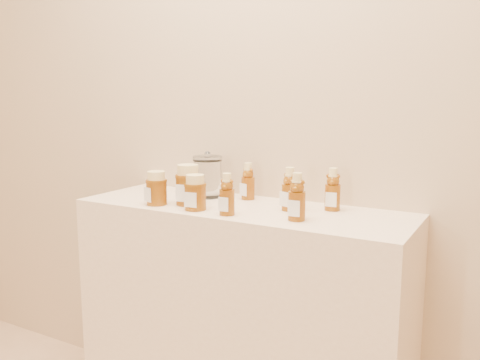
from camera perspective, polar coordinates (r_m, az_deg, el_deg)
The scene contains 11 objects.
wall_back at distance 1.93m, azimuth 3.08°, elevation 11.35°, with size 3.50×0.02×2.70m, color #CAAA89.
display_table at distance 1.94m, azimuth 0.09°, elevation -16.10°, with size 1.20×0.40×0.90m, color beige.
bear_bottle_back_left at distance 1.90m, azimuth 0.91°, elevation 0.14°, with size 0.05×0.05×0.16m, color #683308, non-canonical shape.
bear_bottle_back_mid at distance 1.72m, azimuth 5.60°, elevation -0.70°, with size 0.06×0.06×0.17m, color #683308, non-canonical shape.
bear_bottle_back_right at distance 1.74m, azimuth 10.38°, elevation -0.72°, with size 0.06×0.06×0.16m, color #683308, non-canonical shape.
bear_bottle_front_left at distance 1.65m, azimuth -1.47°, elevation -1.29°, with size 0.05×0.05×0.16m, color #683308, non-canonical shape.
bear_bottle_front_right at distance 1.59m, azimuth 6.42°, elevation -1.53°, with size 0.06×0.06×0.17m, color #683308, non-canonical shape.
honey_jar_left at distance 1.83m, azimuth -9.36°, elevation -0.90°, with size 0.08×0.08×0.12m, color #683308, non-canonical shape.
honey_jar_back at distance 1.82m, azimuth -5.85°, elevation -0.53°, with size 0.09×0.09×0.14m, color #683308, non-canonical shape.
honey_jar_front at distance 1.73m, azimuth -5.04°, elevation -1.39°, with size 0.08×0.08×0.12m, color #683308, non-canonical shape.
glass_canister at distance 1.95m, azimuth -3.65°, elevation 0.58°, with size 0.11×0.11×0.17m, color white, non-canonical shape.
Camera 1 is at (0.86, 0.03, 1.28)m, focal length 38.00 mm.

